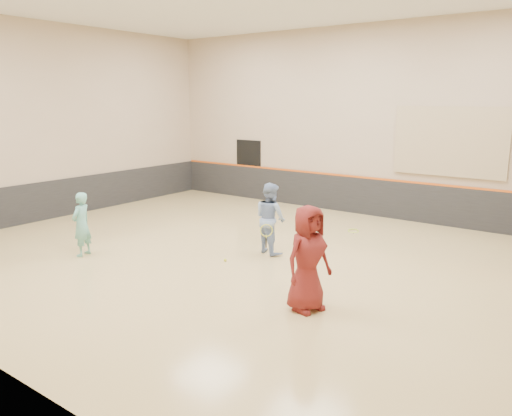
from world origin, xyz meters
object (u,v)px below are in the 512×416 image
Objects in this scene: instructor at (270,218)px; girl at (82,224)px; spare_racket at (353,229)px; young_man at (308,258)px.

girl is at bearing 58.51° from instructor.
spare_racket is (4.28, 5.93, -0.71)m from girl.
girl is 7.35m from spare_racket.
spare_racket is at bearing -84.83° from instructor.
girl is at bearing 111.09° from young_man.
young_man is at bearing -72.72° from spare_racket.
young_man is 5.80m from spare_racket.
young_man is (2.47, -2.41, 0.09)m from instructor.
young_man is (5.98, 0.45, 0.18)m from girl.
girl is 4.53m from instructor.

